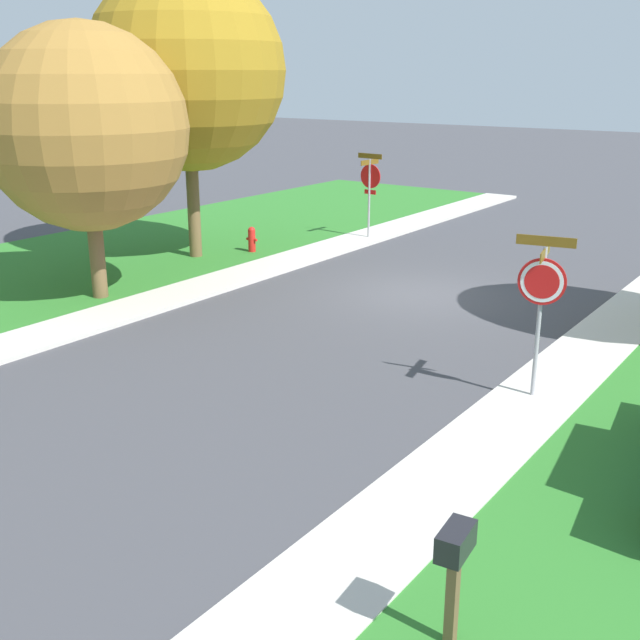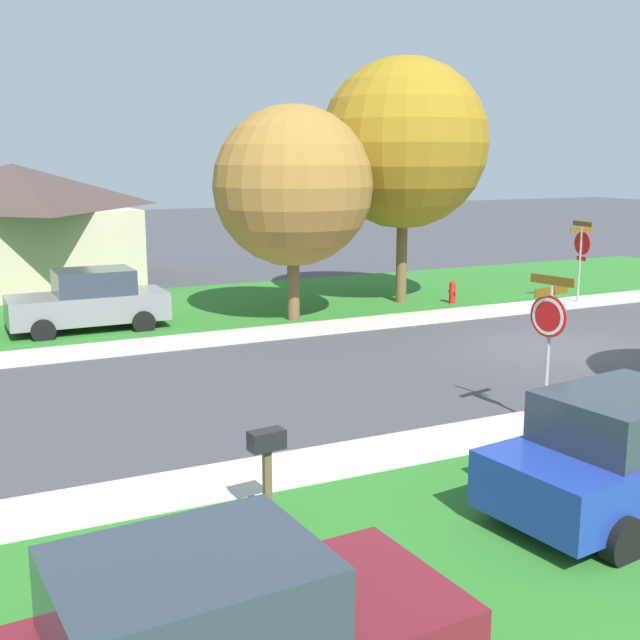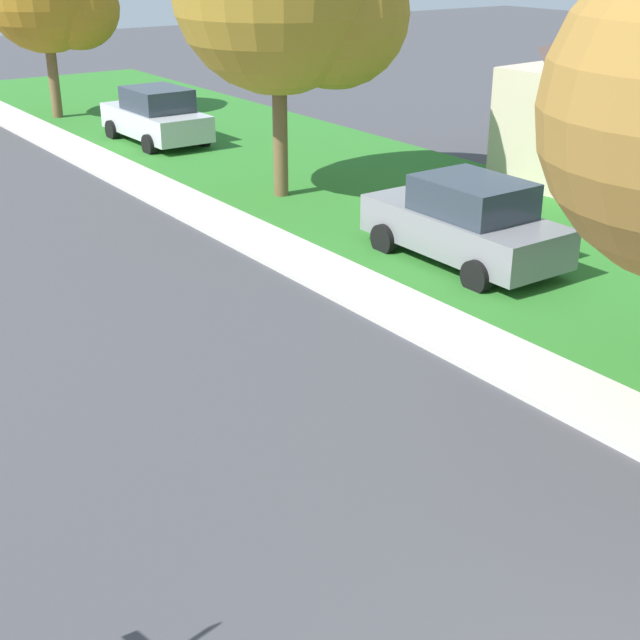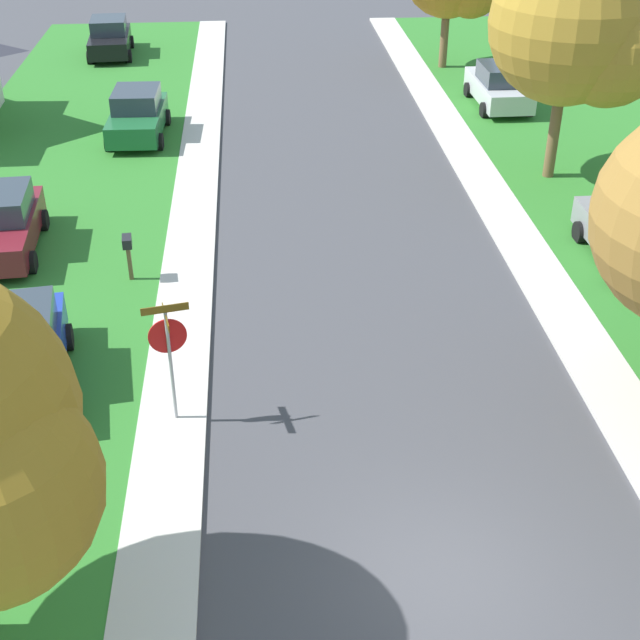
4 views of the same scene
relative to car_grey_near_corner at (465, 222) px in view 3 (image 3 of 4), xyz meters
The scene contains 4 objects.
sidewalk_east 3.06m from the car_grey_near_corner, 150.90° to the left, with size 1.40×56.00×0.10m, color beige.
lawn_east 2.70m from the car_grey_near_corner, 34.00° to the left, with size 8.00×56.00×0.08m, color #2D7528.
car_grey_near_corner is the anchor object (origin of this frame).
car_silver_behind_trees 13.63m from the car_grey_near_corner, 90.43° to the left, with size 2.08×4.32×1.76m.
Camera 3 is at (-4.73, -1.45, 6.05)m, focal length 49.85 mm.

